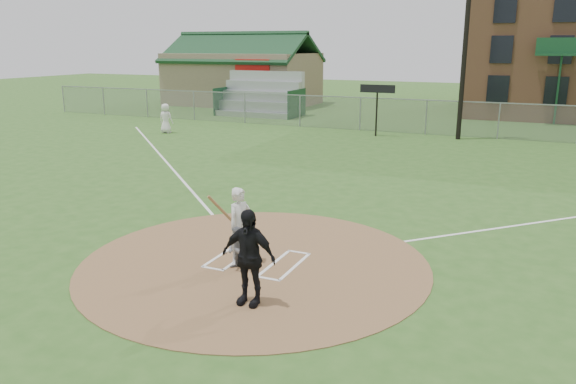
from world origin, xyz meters
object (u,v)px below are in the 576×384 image
at_px(catcher, 238,249).
at_px(ondeck_player, 166,118).
at_px(home_plate, 246,263).
at_px(umpire, 248,257).
at_px(batter_at_plate, 240,226).

height_order(catcher, ondeck_player, ondeck_player).
height_order(home_plate, umpire, umpire).
relative_size(ondeck_player, batter_at_plate, 0.93).
relative_size(catcher, ondeck_player, 0.60).
relative_size(umpire, batter_at_plate, 1.07).
xyz_separation_m(home_plate, umpire, (1.05, -1.84, 0.98)).
height_order(home_plate, ondeck_player, ondeck_player).
bearing_deg(umpire, batter_at_plate, 122.84).
bearing_deg(umpire, home_plate, 119.84).
bearing_deg(home_plate, ondeck_player, 130.64).
distance_m(catcher, umpire, 1.82).
bearing_deg(umpire, catcher, 126.33).
height_order(home_plate, batter_at_plate, batter_at_plate).
distance_m(umpire, ondeck_player, 23.76).
xyz_separation_m(home_plate, ondeck_player, (-14.12, 16.45, 0.84)).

